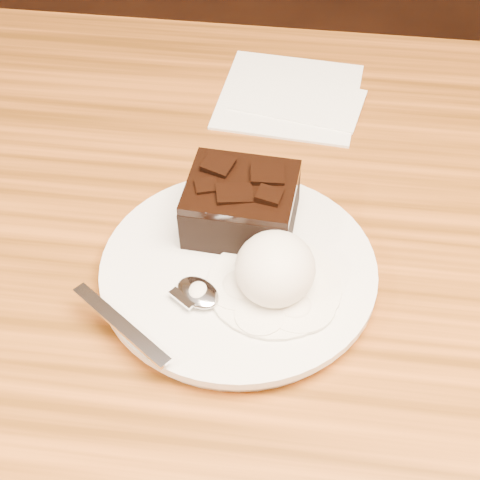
# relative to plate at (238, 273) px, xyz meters

# --- Properties ---
(plate) EXTENTS (0.23, 0.23, 0.02)m
(plate) POSITION_rel_plate_xyz_m (0.00, 0.00, 0.00)
(plate) COLOR white
(plate) RESTS_ON dining_table
(brownie) EXTENTS (0.10, 0.08, 0.04)m
(brownie) POSITION_rel_plate_xyz_m (-0.00, 0.05, 0.03)
(brownie) COLOR black
(brownie) RESTS_ON plate
(ice_cream_scoop) EXTENTS (0.06, 0.07, 0.05)m
(ice_cream_scoop) POSITION_rel_plate_xyz_m (0.03, -0.02, 0.03)
(ice_cream_scoop) COLOR white
(ice_cream_scoop) RESTS_ON plate
(melt_puddle) EXTENTS (0.11, 0.11, 0.00)m
(melt_puddle) POSITION_rel_plate_xyz_m (0.03, -0.02, 0.01)
(melt_puddle) COLOR white
(melt_puddle) RESTS_ON plate
(spoon) EXTENTS (0.14, 0.12, 0.01)m
(spoon) POSITION_rel_plate_xyz_m (-0.03, -0.04, 0.01)
(spoon) COLOR silver
(spoon) RESTS_ON plate
(napkin) EXTENTS (0.16, 0.16, 0.01)m
(napkin) POSITION_rel_plate_xyz_m (0.02, 0.27, -0.01)
(napkin) COLOR white
(napkin) RESTS_ON dining_table
(crumb_a) EXTENTS (0.01, 0.01, 0.00)m
(crumb_a) POSITION_rel_plate_xyz_m (0.05, -0.03, 0.01)
(crumb_a) COLOR black
(crumb_a) RESTS_ON plate
(crumb_b) EXTENTS (0.01, 0.01, 0.00)m
(crumb_b) POSITION_rel_plate_xyz_m (0.01, 0.01, 0.01)
(crumb_b) COLOR black
(crumb_b) RESTS_ON plate
(crumb_c) EXTENTS (0.00, 0.01, 0.00)m
(crumb_c) POSITION_rel_plate_xyz_m (-0.00, -0.00, 0.01)
(crumb_c) COLOR black
(crumb_c) RESTS_ON plate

